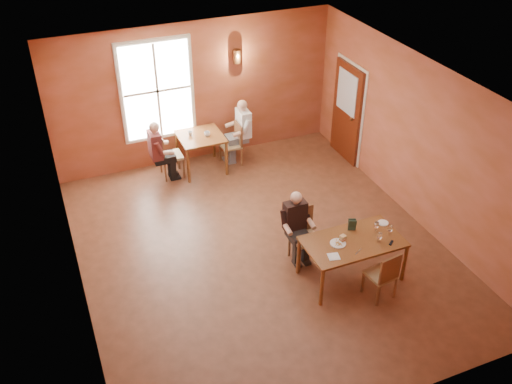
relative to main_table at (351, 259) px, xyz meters
name	(u,v)px	position (x,y,z in m)	size (l,w,h in m)	color
ground	(260,248)	(-1.06, 1.22, -0.37)	(6.00, 7.00, 0.01)	brown
wall_back	(195,93)	(-1.06, 4.72, 1.13)	(6.00, 0.04, 3.00)	brown
wall_front	(381,326)	(-1.06, -2.28, 1.13)	(6.00, 0.04, 3.00)	brown
wall_left	(68,217)	(-4.06, 1.22, 1.13)	(0.04, 7.00, 3.00)	brown
wall_right	(417,141)	(1.94, 1.22, 1.13)	(0.04, 7.00, 3.00)	brown
ceiling	(261,87)	(-1.06, 1.22, 2.63)	(6.00, 7.00, 0.04)	white
window	(157,91)	(-1.86, 4.67, 1.33)	(1.36, 0.10, 1.96)	white
door	(346,113)	(1.88, 3.52, 0.68)	(0.12, 1.04, 2.10)	maroon
wall_sconce	(237,56)	(-0.16, 4.62, 1.83)	(0.16, 0.16, 0.28)	brown
main_table	(351,259)	(0.00, 0.00, 0.00)	(1.56, 0.88, 0.73)	#623413
chair_diner_main	(305,237)	(-0.50, 0.65, 0.12)	(0.43, 0.43, 0.97)	brown
diner_main	(306,232)	(-0.50, 0.62, 0.24)	(0.48, 0.48, 1.21)	#2E2018
chair_empty	(381,273)	(0.19, -0.55, 0.07)	(0.39, 0.39, 0.87)	#553018
plate_food	(338,243)	(-0.26, 0.02, 0.38)	(0.25, 0.25, 0.03)	white
sandwich	(343,239)	(-0.16, 0.05, 0.42)	(0.08, 0.08, 0.10)	tan
goblet_a	(376,226)	(0.47, 0.09, 0.45)	(0.07, 0.07, 0.18)	silver
goblet_b	(390,230)	(0.61, -0.08, 0.46)	(0.08, 0.08, 0.19)	white
goblet_c	(379,237)	(0.35, -0.18, 0.46)	(0.07, 0.07, 0.18)	white
menu_stand	(352,225)	(0.12, 0.26, 0.47)	(0.12, 0.06, 0.20)	#284030
knife	(359,251)	(-0.06, -0.26, 0.37)	(0.19, 0.01, 0.00)	silver
napkin	(334,257)	(-0.47, -0.22, 0.37)	(0.17, 0.17, 0.01)	white
side_plate	(383,223)	(0.69, 0.21, 0.37)	(0.18, 0.18, 0.01)	silver
sunglasses	(391,243)	(0.52, -0.28, 0.37)	(0.12, 0.04, 0.02)	black
second_table	(202,153)	(-1.17, 4.16, 0.03)	(0.90, 0.90, 0.80)	#5F2F15
chair_diner_white	(231,144)	(-0.52, 4.16, 0.09)	(0.40, 0.40, 0.91)	brown
diner_white	(232,135)	(-0.49, 4.16, 0.30)	(0.53, 0.53, 1.33)	silver
chair_diner_maroon	(171,155)	(-1.82, 4.16, 0.12)	(0.43, 0.43, 0.97)	brown
diner_maroon	(169,148)	(-1.85, 4.16, 0.27)	(0.51, 0.51, 1.28)	#501419
cup_a	(207,134)	(-1.05, 4.09, 0.48)	(0.12, 0.12, 0.10)	silver
cup_b	(190,134)	(-1.36, 4.25, 0.48)	(0.10, 0.10, 0.09)	white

